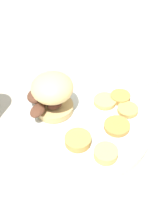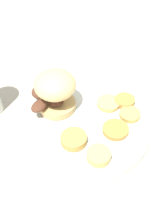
{
  "view_description": "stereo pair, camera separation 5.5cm",
  "coord_description": "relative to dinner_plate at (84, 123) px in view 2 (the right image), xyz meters",
  "views": [
    {
      "loc": [
        -0.37,
        -0.11,
        0.44
      ],
      "look_at": [
        0.0,
        0.0,
        0.05
      ],
      "focal_mm": 42.0,
      "sensor_mm": 36.0,
      "label": 1
    },
    {
      "loc": [
        -0.35,
        -0.16,
        0.44
      ],
      "look_at": [
        0.0,
        0.0,
        0.05
      ],
      "focal_mm": 42.0,
      "sensor_mm": 36.0,
      "label": 2
    }
  ],
  "objects": [
    {
      "name": "ground_plane",
      "position": [
        0.0,
        0.0,
        -0.01
      ],
      "size": [
        4.0,
        4.0,
        0.0
      ],
      "primitive_type": "plane",
      "color": "#B2A899"
    },
    {
      "name": "dinner_plate",
      "position": [
        0.0,
        0.0,
        0.0
      ],
      "size": [
        0.29,
        0.29,
        0.02
      ],
      "color": "silver",
      "rests_on": "ground_plane"
    },
    {
      "name": "sandwich",
      "position": [
        0.01,
        0.08,
        0.06
      ],
      "size": [
        0.1,
        0.11,
        0.09
      ],
      "color": "tan",
      "rests_on": "dinner_plate"
    },
    {
      "name": "potato_round_0",
      "position": [
        -0.08,
        -0.07,
        0.02
      ],
      "size": [
        0.05,
        0.05,
        0.02
      ],
      "primitive_type": "cylinder",
      "color": "#DBB766",
      "rests_on": "dinner_plate"
    },
    {
      "name": "potato_round_1",
      "position": [
        -0.06,
        -0.01,
        0.02
      ],
      "size": [
        0.05,
        0.05,
        0.02
      ],
      "primitive_type": "cylinder",
      "color": "tan",
      "rests_on": "dinner_plate"
    },
    {
      "name": "potato_round_2",
      "position": [
        0.05,
        -0.09,
        0.02
      ],
      "size": [
        0.05,
        0.05,
        0.01
      ],
      "primitive_type": "cylinder",
      "color": "tan",
      "rests_on": "dinner_plate"
    },
    {
      "name": "potato_round_3",
      "position": [
        0.07,
        -0.03,
        0.02
      ],
      "size": [
        0.05,
        0.05,
        0.01
      ],
      "primitive_type": "cylinder",
      "color": "#DBB766",
      "rests_on": "dinner_plate"
    },
    {
      "name": "potato_round_4",
      "position": [
        0.09,
        -0.06,
        0.02
      ],
      "size": [
        0.05,
        0.05,
        0.01
      ],
      "primitive_type": "cylinder",
      "color": "#BC8942",
      "rests_on": "dinner_plate"
    },
    {
      "name": "potato_round_5",
      "position": [
        -0.0,
        -0.07,
        0.01
      ],
      "size": [
        0.05,
        0.05,
        0.01
      ],
      "primitive_type": "cylinder",
      "color": "#BC8942",
      "rests_on": "dinner_plate"
    },
    {
      "name": "napkin",
      "position": [
        0.22,
        -0.1,
        -0.01
      ],
      "size": [
        0.14,
        0.15,
        0.01
      ],
      "primitive_type": "cube",
      "rotation": [
        0.0,
        0.0,
        2.2
      ],
      "color": "beige",
      "rests_on": "ground_plane"
    }
  ]
}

